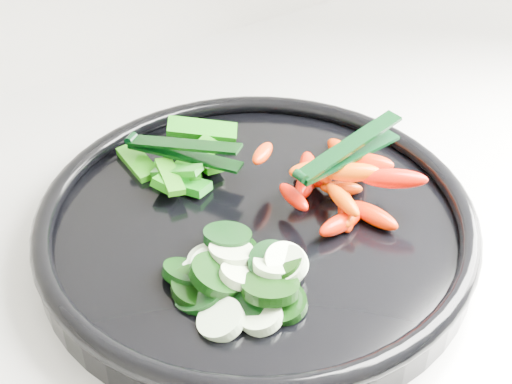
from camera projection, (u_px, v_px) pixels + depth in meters
counter at (469, 325)px, 1.15m from camera, size 2.02×0.62×0.93m
veggie_tray at (256, 224)px, 0.61m from camera, size 0.46×0.46×0.04m
cucumber_pile at (234, 277)px, 0.54m from camera, size 0.12×0.13×0.04m
carrot_pile at (339, 181)px, 0.62m from camera, size 0.13×0.14×0.05m
pepper_pile at (181, 164)px, 0.66m from camera, size 0.12×0.11×0.04m
tong_carrot at (346, 153)px, 0.60m from camera, size 0.11×0.03×0.02m
tong_pepper at (181, 149)px, 0.65m from camera, size 0.08×0.10×0.02m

